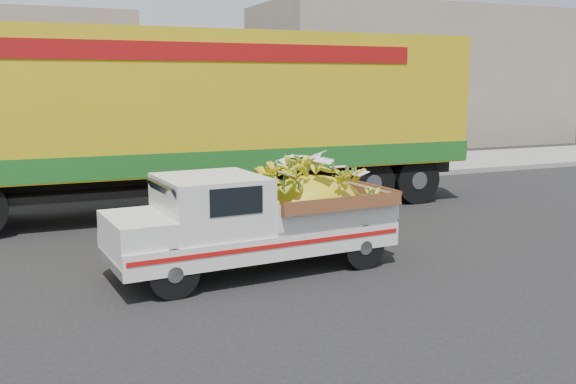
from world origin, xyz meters
name	(u,v)px	position (x,y,z in m)	size (l,w,h in m)	color
ground	(234,268)	(0.00, 0.00, 0.00)	(100.00, 100.00, 0.00)	black
curb	(144,192)	(0.00, 6.87, 0.07)	(60.00, 0.25, 0.15)	gray
sidewalk	(129,181)	(0.00, 8.97, 0.07)	(60.00, 4.00, 0.14)	gray
building_right	(413,77)	(14.00, 15.87, 3.00)	(14.00, 6.00, 6.00)	gray
pickup_truck	(273,217)	(0.55, -0.22, 0.79)	(4.29, 1.83, 1.47)	black
semi_trailer	(206,113)	(0.92, 4.42, 2.12)	(12.02, 2.74, 3.80)	black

